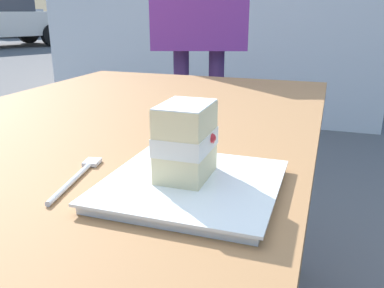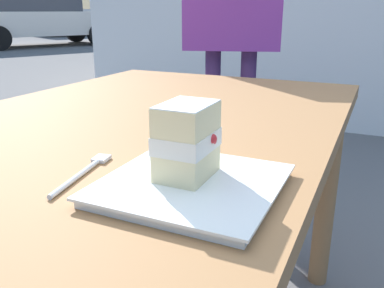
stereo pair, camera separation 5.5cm
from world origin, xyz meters
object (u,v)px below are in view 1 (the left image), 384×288
at_px(patio_table, 91,176).
at_px(dessert_fork, 78,175).
at_px(cake_slice, 186,141).
at_px(parked_car_far, 0,15).
at_px(dessert_plate, 192,185).

xyz_separation_m(patio_table, dessert_fork, (-0.21, -0.11, 0.10)).
xyz_separation_m(cake_slice, parked_car_far, (13.44, 12.85, -0.01)).
height_order(dessert_fork, parked_car_far, parked_car_far).
bearing_deg(patio_table, parked_car_far, 43.46).
distance_m(patio_table, cake_slice, 0.37).
height_order(dessert_plate, parked_car_far, parked_car_far).
xyz_separation_m(dessert_plate, parked_car_far, (13.46, 12.86, 0.05)).
relative_size(dessert_plate, dessert_fork, 1.41).
xyz_separation_m(patio_table, dessert_plate, (-0.19, -0.29, 0.10)).
distance_m(dessert_fork, parked_car_far, 18.50).
xyz_separation_m(dessert_fork, parked_car_far, (13.47, 12.68, 0.05)).
bearing_deg(patio_table, cake_slice, -123.01).
distance_m(dessert_plate, cake_slice, 0.06).
bearing_deg(parked_car_far, cake_slice, -136.30).
relative_size(cake_slice, parked_car_far, 0.02).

